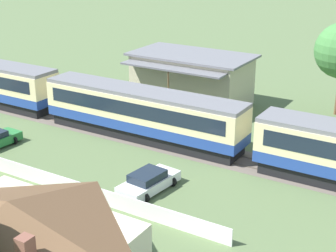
{
  "coord_description": "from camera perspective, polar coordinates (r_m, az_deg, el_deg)",
  "views": [
    {
      "loc": [
        23.39,
        -31.44,
        15.39
      ],
      "look_at": [
        4.66,
        -0.73,
        1.75
      ],
      "focal_mm": 55.0,
      "sensor_mm": 36.0,
      "label": 1
    }
  ],
  "objects": [
    {
      "name": "ground_plane",
      "position": [
        42.1,
        -4.91,
        -0.76
      ],
      "size": [
        600.0,
        600.0,
        0.0
      ],
      "primitive_type": "plane",
      "color": "#566B42"
    },
    {
      "name": "passenger_train",
      "position": [
        40.12,
        -2.57,
        1.56
      ],
      "size": [
        54.42,
        3.05,
        3.97
      ],
      "color": "#234293",
      "rests_on": "ground_plane"
    },
    {
      "name": "railway_track",
      "position": [
        45.07,
        -10.18,
        0.47
      ],
      "size": [
        109.46,
        3.6,
        0.04
      ],
      "color": "#665B51",
      "rests_on": "ground_plane"
    },
    {
      "name": "station_building",
      "position": [
        48.81,
        2.63,
        5.3
      ],
      "size": [
        11.28,
        7.55,
        4.73
      ],
      "color": "beige",
      "rests_on": "ground_plane"
    },
    {
      "name": "cottage_brown_roof",
      "position": [
        24.08,
        -16.86,
        -12.75
      ],
      "size": [
        10.25,
        8.43,
        4.74
      ],
      "color": "beige",
      "rests_on": "ground_plane"
    },
    {
      "name": "parked_car_white",
      "position": [
        32.62,
        -2.18,
        -6.18
      ],
      "size": [
        2.53,
        4.57,
        1.31
      ],
      "rotation": [
        0.0,
        0.0,
        1.46
      ],
      "color": "white",
      "rests_on": "ground_plane"
    }
  ]
}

